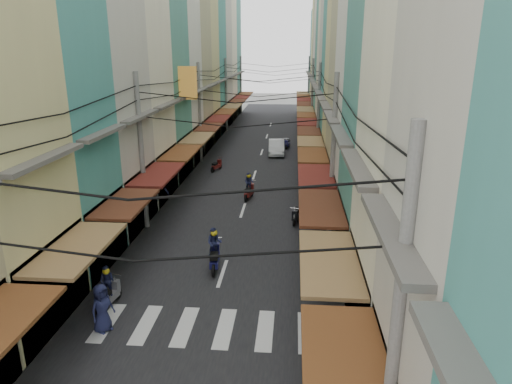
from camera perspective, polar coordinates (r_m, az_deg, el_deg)
The scene contains 15 objects.
ground at distance 21.77m, azimuth -3.41°, elevation -7.71°, with size 160.00×160.00×0.00m, color slate.
road at distance 40.65m, azimuth 0.53°, elevation 4.38°, with size 10.00×80.00×0.02m, color black.
sidewalk_left at distance 41.62m, azimuth -8.46°, elevation 4.53°, with size 3.00×80.00×0.06m, color gray.
sidewalk_right at distance 40.70m, azimuth 9.71°, elevation 4.18°, with size 3.00×80.00×0.06m, color gray.
crosswalk at distance 16.60m, azimuth -6.41°, elevation -16.44°, with size 7.55×2.40×0.01m.
building_row_left at distance 37.63m, azimuth -12.59°, elevation 17.93°, with size 7.80×67.67×23.70m.
building_row_right at distance 36.27m, azimuth 13.30°, elevation 17.33°, with size 7.80×68.98×22.59m.
utility_poles at distance 34.71m, azimuth -0.07°, elevation 13.12°, with size 10.20×66.13×8.20m.
white_car at distance 41.88m, azimuth 2.55°, elevation 4.75°, with size 4.61×1.81×1.63m, color silver.
bicycle at distance 19.58m, azimuth 12.89°, elevation -11.21°, with size 0.58×1.53×1.06m, color black.
moving_scooters at distance 25.66m, azimuth -3.31°, elevation -2.43°, with size 7.37×30.75×1.92m.
parked_scooters at distance 18.10m, azimuth 9.00°, elevation -11.86°, with size 12.69×14.03×0.96m.
pedestrians at distance 25.42m, azimuth -11.37°, elevation -1.63°, with size 12.62×21.29×2.23m.
market_umbrella at distance 20.24m, azimuth 12.46°, elevation -2.99°, with size 2.49×2.49×2.63m.
traffic_sign at distance 20.55m, azimuth 11.82°, elevation -3.40°, with size 0.10×0.62×2.84m.
Camera 1 is at (2.90, -19.47, 9.28)m, focal length 32.00 mm.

